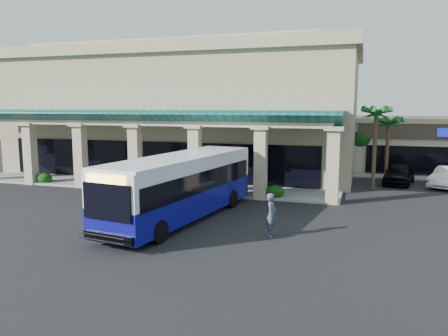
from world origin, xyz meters
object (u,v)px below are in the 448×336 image
at_px(transit_bus, 182,188).
at_px(pedestrian, 272,215).
at_px(car_white, 448,177).
at_px(car_silver, 399,174).

height_order(transit_bus, pedestrian, transit_bus).
distance_m(transit_bus, car_white, 20.90).
xyz_separation_m(pedestrian, car_white, (9.97, 15.97, -0.25)).
xyz_separation_m(car_silver, car_white, (3.32, -0.39, -0.04)).
height_order(transit_bus, car_silver, transit_bus).
bearing_deg(transit_bus, car_white, 51.90).
bearing_deg(pedestrian, transit_bus, 73.03).
height_order(pedestrian, car_silver, pedestrian).
height_order(car_silver, car_white, car_silver).
bearing_deg(car_white, pedestrian, -97.23).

